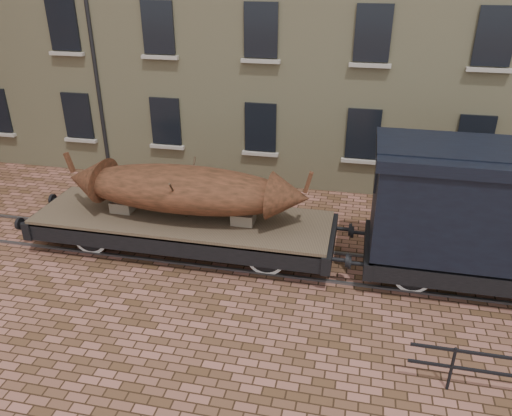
# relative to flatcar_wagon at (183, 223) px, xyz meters

# --- Properties ---
(ground) EXTENTS (90.00, 90.00, 0.00)m
(ground) POSITION_rel_flatcar_wagon_xyz_m (3.66, -0.00, -0.86)
(ground) COLOR #4F331F
(rail_track) EXTENTS (30.00, 1.52, 0.06)m
(rail_track) POSITION_rel_flatcar_wagon_xyz_m (3.66, -0.00, -0.83)
(rail_track) COLOR #59595E
(rail_track) RESTS_ON ground
(flatcar_wagon) EXTENTS (9.17, 2.49, 1.38)m
(flatcar_wagon) POSITION_rel_flatcar_wagon_xyz_m (0.00, 0.00, 0.00)
(flatcar_wagon) COLOR #413126
(flatcar_wagon) RESTS_ON ground
(iron_boat) EXTENTS (6.83, 1.99, 1.62)m
(iron_boat) POSITION_rel_flatcar_wagon_xyz_m (0.12, -0.00, 1.05)
(iron_boat) COLOR brown
(iron_boat) RESTS_ON flatcar_wagon
(goods_van) EXTENTS (6.96, 2.54, 3.60)m
(goods_van) POSITION_rel_flatcar_wagon_xyz_m (8.05, -0.00, 1.39)
(goods_van) COLOR black
(goods_van) RESTS_ON ground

